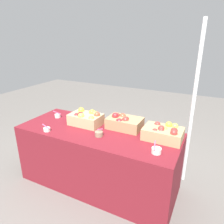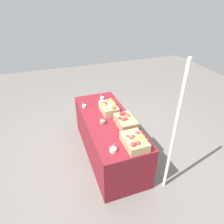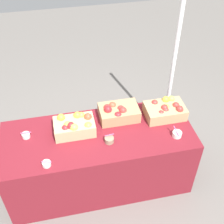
# 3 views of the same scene
# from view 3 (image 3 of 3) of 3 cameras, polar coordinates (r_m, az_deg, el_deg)

# --- Properties ---
(ground_plane) EXTENTS (10.00, 10.00, 0.00)m
(ground_plane) POSITION_cam_3_polar(r_m,az_deg,el_deg) (3.53, -2.31, -12.65)
(ground_plane) COLOR slate
(table) EXTENTS (1.90, 0.76, 0.74)m
(table) POSITION_cam_3_polar(r_m,az_deg,el_deg) (3.23, -2.49, -8.81)
(table) COLOR maroon
(table) RESTS_ON ground_plane
(apple_crate_left) EXTENTS (0.41, 0.28, 0.17)m
(apple_crate_left) POSITION_cam_3_polar(r_m,az_deg,el_deg) (3.16, 10.09, 0.37)
(apple_crate_left) COLOR tan
(apple_crate_left) RESTS_ON table
(apple_crate_middle) EXTENTS (0.40, 0.27, 0.18)m
(apple_crate_middle) POSITION_cam_3_polar(r_m,az_deg,el_deg) (3.08, 1.18, -0.02)
(apple_crate_middle) COLOR tan
(apple_crate_middle) RESTS_ON table
(apple_crate_right) EXTENTS (0.39, 0.25, 0.18)m
(apple_crate_right) POSITION_cam_3_polar(r_m,az_deg,el_deg) (2.94, -7.16, -2.62)
(apple_crate_right) COLOR tan
(apple_crate_right) RESTS_ON table
(sample_bowl_near) EXTENTS (0.09, 0.08, 0.09)m
(sample_bowl_near) POSITION_cam_3_polar(r_m,az_deg,el_deg) (2.74, -12.35, -9.60)
(sample_bowl_near) COLOR silver
(sample_bowl_near) RESTS_ON table
(sample_bowl_mid) EXTENTS (0.09, 0.09, 0.10)m
(sample_bowl_mid) POSITION_cam_3_polar(r_m,az_deg,el_deg) (2.86, -0.52, -5.30)
(sample_bowl_mid) COLOR gray
(sample_bowl_mid) RESTS_ON table
(sample_bowl_far) EXTENTS (0.10, 0.08, 0.10)m
(sample_bowl_far) POSITION_cam_3_polar(r_m,az_deg,el_deg) (3.03, -16.04, -4.27)
(sample_bowl_far) COLOR silver
(sample_bowl_far) RESTS_ON table
(sample_bowl_extra) EXTENTS (0.09, 0.10, 0.11)m
(sample_bowl_extra) POSITION_cam_3_polar(r_m,az_deg,el_deg) (2.98, 12.26, -4.12)
(sample_bowl_extra) COLOR silver
(sample_bowl_extra) RESTS_ON table
(tent_pole) EXTENTS (0.04, 0.04, 1.96)m
(tent_pole) POSITION_cam_3_polar(r_m,az_deg,el_deg) (3.45, 11.42, 7.61)
(tent_pole) COLOR white
(tent_pole) RESTS_ON ground_plane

